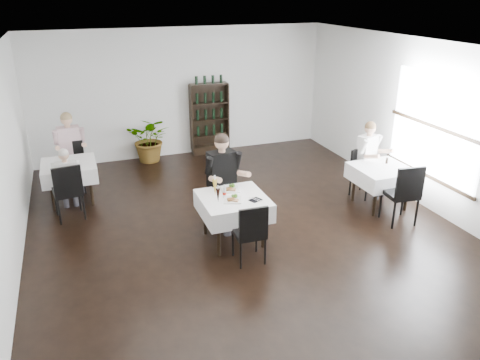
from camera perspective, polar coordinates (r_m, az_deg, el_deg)
name	(u,v)px	position (r m, az deg, el deg)	size (l,w,h in m)	color
room_shell	(251,151)	(7.16, 1.40, 3.57)	(9.00, 9.00, 9.00)	black
window_right	(435,129)	(8.98, 22.66, 5.76)	(0.06, 2.30, 1.85)	white
wine_shelf	(210,119)	(11.45, -3.73, 7.38)	(0.90, 0.28, 1.75)	black
main_table	(233,206)	(7.40, -0.83, -3.14)	(1.03, 1.03, 0.77)	black
left_table	(69,171)	(9.37, -20.09, 1.08)	(0.98, 0.98, 0.77)	black
right_table	(382,175)	(8.99, 16.88, 0.60)	(0.98, 0.98, 0.77)	black
potted_tree	(150,139)	(11.12, -10.87, 4.94)	(0.98, 0.85, 1.09)	#2E6121
main_chair_far	(225,192)	(8.19, -1.89, -1.49)	(0.49, 0.50, 0.87)	black
main_chair_near	(251,230)	(6.84, 1.31, -6.15)	(0.45, 0.45, 0.96)	black
left_chair_far	(73,163)	(9.92, -19.71, 1.96)	(0.50, 0.50, 0.99)	black
left_chair_near	(68,189)	(8.61, -20.25, -0.99)	(0.53, 0.54, 1.04)	black
right_chair_far	(362,169)	(9.42, 14.62, 1.29)	(0.56, 0.56, 0.93)	black
right_chair_near	(404,191)	(8.39, 19.36, -1.24)	(0.55, 0.56, 1.10)	black
diner_main	(224,174)	(7.74, -1.94, 0.68)	(0.66, 0.68, 1.64)	#45454D
diner_left_far	(70,145)	(9.92, -19.98, 4.01)	(0.60, 0.61, 1.56)	#45454D
diner_left_near	(67,175)	(8.86, -20.37, 0.52)	(0.47, 0.46, 1.24)	#45454D
diner_right_far	(371,153)	(9.40, 15.65, 3.20)	(0.64, 0.68, 1.47)	#45454D
plate_far	(230,189)	(7.58, -1.18, -1.10)	(0.33, 0.33, 0.09)	white
plate_near	(233,199)	(7.21, -0.87, -2.38)	(0.35, 0.35, 0.09)	white
pilsner_dark	(218,195)	(7.13, -2.70, -1.89)	(0.06, 0.06, 0.28)	black
pilsner_lager	(215,187)	(7.34, -3.07, -0.91)	(0.08, 0.08, 0.34)	gold
coke_bottle	(224,193)	(7.28, -1.91, -1.54)	(0.06, 0.06, 0.22)	silver
napkin_cutlery	(255,200)	(7.24, 1.89, -2.42)	(0.22, 0.20, 0.02)	black
pepper_mill	(387,161)	(9.14, 17.46, 2.27)	(0.04, 0.04, 0.11)	black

